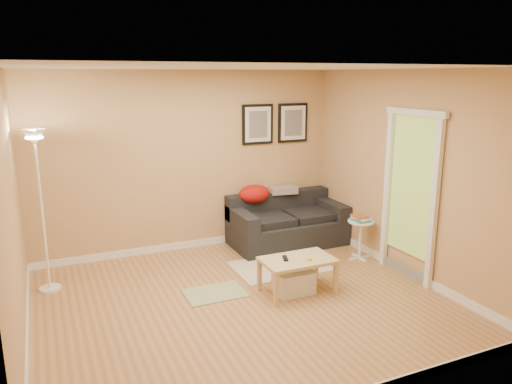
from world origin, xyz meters
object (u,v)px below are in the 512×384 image
at_px(storage_bin, 294,282).
at_px(book_stack, 360,218).
at_px(floor_lamp, 43,217).
at_px(side_table, 360,240).
at_px(sofa, 288,220).
at_px(coffee_table, 297,275).

height_order(storage_bin, book_stack, book_stack).
bearing_deg(floor_lamp, side_table, -9.53).
bearing_deg(sofa, coffee_table, -113.81).
height_order(sofa, book_stack, sofa).
height_order(storage_bin, floor_lamp, floor_lamp).
bearing_deg(side_table, sofa, 123.61).
xyz_separation_m(sofa, floor_lamp, (-3.38, -0.29, 0.55)).
xyz_separation_m(coffee_table, side_table, (1.33, 0.60, 0.07)).
xyz_separation_m(book_stack, floor_lamp, (-4.01, 0.66, 0.32)).
distance_m(side_table, floor_lamp, 4.13).
height_order(storage_bin, side_table, side_table).
bearing_deg(floor_lamp, storage_bin, -25.72).
relative_size(side_table, book_stack, 2.18).
distance_m(book_stack, floor_lamp, 4.08).
bearing_deg(storage_bin, sofa, 64.77).
bearing_deg(floor_lamp, coffee_table, -25.39).
xyz_separation_m(sofa, coffee_table, (-0.69, -1.56, -0.16)).
distance_m(side_table, book_stack, 0.32).
height_order(coffee_table, storage_bin, coffee_table).
bearing_deg(sofa, storage_bin, -115.23).
xyz_separation_m(coffee_table, storage_bin, (-0.05, 0.00, -0.07)).
height_order(sofa, coffee_table, sofa).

